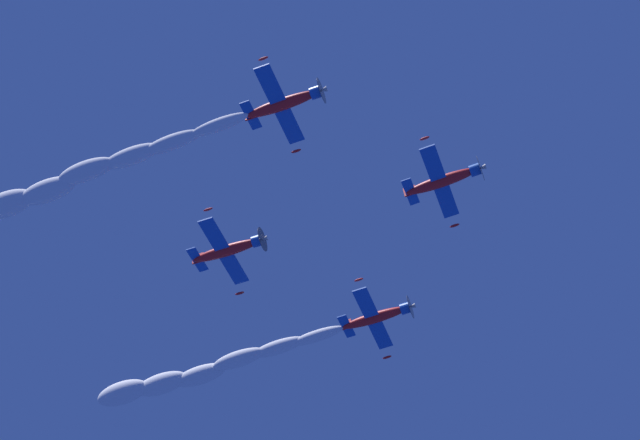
{
  "coord_description": "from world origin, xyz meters",
  "views": [
    {
      "loc": [
        -34.49,
        -27.09,
        2.2
      ],
      "look_at": [
        -4.83,
        8.77,
        94.89
      ],
      "focal_mm": 54.79,
      "sensor_mm": 36.0,
      "label": 1
    }
  ],
  "objects_px": {
    "airplane_lead": "(444,180)",
    "airplane_left_wingman": "(378,317)",
    "airplane_slot_tail": "(229,250)",
    "airplane_right_wingman": "(285,103)"
  },
  "relations": [
    {
      "from": "airplane_lead",
      "to": "airplane_right_wingman",
      "type": "xyz_separation_m",
      "value": [
        -18.05,
        3.94,
        -0.07
      ]
    },
    {
      "from": "airplane_lead",
      "to": "airplane_left_wingman",
      "type": "xyz_separation_m",
      "value": [
        5.97,
        17.35,
        0.75
      ]
    },
    {
      "from": "airplane_right_wingman",
      "to": "airplane_left_wingman",
      "type": "bearing_deg",
      "value": 29.18
    },
    {
      "from": "airplane_left_wingman",
      "to": "airplane_right_wingman",
      "type": "xyz_separation_m",
      "value": [
        -24.03,
        -13.42,
        -0.82
      ]
    },
    {
      "from": "airplane_lead",
      "to": "airplane_left_wingman",
      "type": "bearing_deg",
      "value": 71.01
    },
    {
      "from": "airplane_lead",
      "to": "airplane_left_wingman",
      "type": "distance_m",
      "value": 18.37
    },
    {
      "from": "airplane_lead",
      "to": "airplane_right_wingman",
      "type": "relative_size",
      "value": 1.0
    },
    {
      "from": "airplane_lead",
      "to": "airplane_slot_tail",
      "type": "height_order",
      "value": "airplane_lead"
    },
    {
      "from": "airplane_left_wingman",
      "to": "airplane_right_wingman",
      "type": "relative_size",
      "value": 1.01
    },
    {
      "from": "airplane_lead",
      "to": "airplane_right_wingman",
      "type": "bearing_deg",
      "value": 167.7
    }
  ]
}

